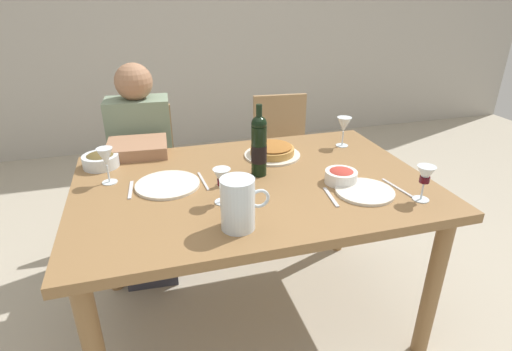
# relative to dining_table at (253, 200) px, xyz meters

# --- Properties ---
(ground_plane) EXTENTS (8.00, 8.00, 0.00)m
(ground_plane) POSITION_rel_dining_table_xyz_m (0.00, 0.00, -0.67)
(ground_plane) COLOR #B2A893
(back_wall) EXTENTS (8.00, 0.10, 2.80)m
(back_wall) POSITION_rel_dining_table_xyz_m (0.00, 2.63, 0.73)
(back_wall) COLOR #B2ADA3
(back_wall) RESTS_ON ground
(dining_table) EXTENTS (1.50, 1.00, 0.76)m
(dining_table) POSITION_rel_dining_table_xyz_m (0.00, 0.00, 0.00)
(dining_table) COLOR olive
(dining_table) RESTS_ON ground
(wine_bottle) EXTENTS (0.07, 0.07, 0.32)m
(wine_bottle) POSITION_rel_dining_table_xyz_m (0.04, 0.06, 0.23)
(wine_bottle) COLOR black
(wine_bottle) RESTS_ON dining_table
(water_pitcher) EXTENTS (0.17, 0.12, 0.19)m
(water_pitcher) POSITION_rel_dining_table_xyz_m (-0.15, -0.34, 0.17)
(water_pitcher) COLOR silver
(water_pitcher) RESTS_ON dining_table
(baked_tart) EXTENTS (0.28, 0.28, 0.06)m
(baked_tart) POSITION_rel_dining_table_xyz_m (0.17, 0.25, 0.12)
(baked_tart) COLOR silver
(baked_tart) RESTS_ON dining_table
(salad_bowl) EXTENTS (0.14, 0.14, 0.06)m
(salad_bowl) POSITION_rel_dining_table_xyz_m (0.36, -0.12, 0.13)
(salad_bowl) COLOR white
(salad_bowl) RESTS_ON dining_table
(olive_bowl) EXTENTS (0.16, 0.16, 0.07)m
(olive_bowl) POSITION_rel_dining_table_xyz_m (-0.63, 0.34, 0.13)
(olive_bowl) COLOR silver
(olive_bowl) RESTS_ON dining_table
(wine_glass_left_diner) EXTENTS (0.07, 0.07, 0.14)m
(wine_glass_left_diner) POSITION_rel_dining_table_xyz_m (-0.16, -0.15, 0.19)
(wine_glass_left_diner) COLOR silver
(wine_glass_left_diner) RESTS_ON dining_table
(wine_glass_right_diner) EXTENTS (0.07, 0.07, 0.16)m
(wine_glass_right_diner) POSITION_rel_dining_table_xyz_m (-0.59, 0.16, 0.21)
(wine_glass_right_diner) COLOR silver
(wine_glass_right_diner) RESTS_ON dining_table
(wine_glass_centre) EXTENTS (0.07, 0.07, 0.15)m
(wine_glass_centre) POSITION_rel_dining_table_xyz_m (0.57, 0.28, 0.20)
(wine_glass_centre) COLOR silver
(wine_glass_centre) RESTS_ON dining_table
(wine_glass_spare) EXTENTS (0.07, 0.07, 0.14)m
(wine_glass_spare) POSITION_rel_dining_table_xyz_m (0.59, -0.34, 0.19)
(wine_glass_spare) COLOR silver
(wine_glass_spare) RESTS_ON dining_table
(dinner_plate_left_setting) EXTENTS (0.27, 0.27, 0.01)m
(dinner_plate_left_setting) POSITION_rel_dining_table_xyz_m (-0.36, 0.06, 0.10)
(dinner_plate_left_setting) COLOR silver
(dinner_plate_left_setting) RESTS_ON dining_table
(dinner_plate_right_setting) EXTENTS (0.24, 0.24, 0.01)m
(dinner_plate_right_setting) POSITION_rel_dining_table_xyz_m (0.41, -0.23, 0.10)
(dinner_plate_right_setting) COLOR silver
(dinner_plate_right_setting) RESTS_ON dining_table
(fork_left_setting) EXTENTS (0.02, 0.16, 0.00)m
(fork_left_setting) POSITION_rel_dining_table_xyz_m (-0.51, 0.06, 0.09)
(fork_left_setting) COLOR silver
(fork_left_setting) RESTS_ON dining_table
(knife_left_setting) EXTENTS (0.02, 0.18, 0.00)m
(knife_left_setting) POSITION_rel_dining_table_xyz_m (-0.21, 0.06, 0.09)
(knife_left_setting) COLOR silver
(knife_left_setting) RESTS_ON dining_table
(knife_right_setting) EXTENTS (0.03, 0.18, 0.00)m
(knife_right_setting) POSITION_rel_dining_table_xyz_m (0.56, -0.23, 0.09)
(knife_right_setting) COLOR silver
(knife_right_setting) RESTS_ON dining_table
(spoon_right_setting) EXTENTS (0.03, 0.16, 0.00)m
(spoon_right_setting) POSITION_rel_dining_table_xyz_m (0.26, -0.23, 0.09)
(spoon_right_setting) COLOR silver
(spoon_right_setting) RESTS_ON dining_table
(chair_left) EXTENTS (0.43, 0.43, 0.87)m
(chair_left) POSITION_rel_dining_table_xyz_m (-0.44, 0.87, -0.17)
(chair_left) COLOR #9E7A51
(chair_left) RESTS_ON ground
(diner_left) EXTENTS (0.35, 0.52, 1.16)m
(diner_left) POSITION_rel_dining_table_xyz_m (-0.46, 0.63, -0.05)
(diner_left) COLOR gray
(diner_left) RESTS_ON ground
(chair_right) EXTENTS (0.44, 0.44, 0.87)m
(chair_right) POSITION_rel_dining_table_xyz_m (0.46, 0.89, -0.17)
(chair_right) COLOR #9E7A51
(chair_right) RESTS_ON ground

